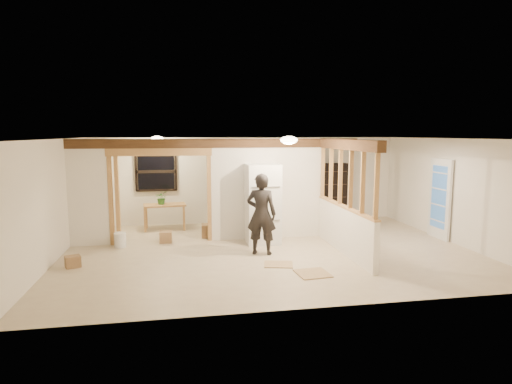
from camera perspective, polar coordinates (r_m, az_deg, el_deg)
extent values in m
cube|color=#C4B392|center=(9.71, 1.78, -7.85)|extent=(9.00, 6.50, 0.01)
cube|color=white|center=(9.35, 1.84, 7.11)|extent=(9.00, 6.50, 0.01)
cube|color=silver|center=(12.62, -1.24, 1.60)|extent=(9.00, 0.01, 2.50)
cube|color=silver|center=(6.35, 7.90, -4.65)|extent=(9.00, 0.01, 2.50)
cube|color=silver|center=(9.59, -25.51, -1.13)|extent=(0.01, 6.50, 2.50)
cube|color=silver|center=(11.26, 24.82, 0.13)|extent=(0.01, 6.50, 2.50)
cube|color=silver|center=(10.65, -21.49, -0.10)|extent=(0.90, 0.12, 2.50)
cube|color=silver|center=(10.65, 1.53, 0.45)|extent=(2.80, 0.12, 2.50)
cube|color=#B5864C|center=(10.46, -12.56, -0.70)|extent=(2.46, 0.14, 2.20)
cube|color=#4C301A|center=(10.39, -4.98, 6.49)|extent=(7.00, 0.18, 0.22)
cube|color=#4C301A|center=(9.43, 11.96, 6.22)|extent=(0.18, 3.30, 0.22)
cube|color=silver|center=(9.67, 11.65, -4.99)|extent=(0.12, 3.20, 1.00)
cube|color=#B5864C|center=(9.48, 11.84, 1.87)|extent=(0.14, 3.20, 1.32)
cube|color=black|center=(12.38, -13.17, 2.67)|extent=(1.12, 0.10, 1.10)
cube|color=white|center=(11.58, 23.30, -0.85)|extent=(0.12, 0.86, 2.00)
ellipsoid|color=#FFEABF|center=(8.93, 4.41, 6.93)|extent=(0.36, 0.36, 0.16)
ellipsoid|color=#FFEABF|center=(11.46, -13.04, 6.94)|extent=(0.32, 0.32, 0.14)
ellipsoid|color=#FFD88C|center=(10.75, -10.50, 5.36)|extent=(0.07, 0.07, 0.07)
cube|color=silver|center=(10.23, 0.89, -1.56)|extent=(0.78, 0.76, 1.90)
imported|color=black|center=(9.25, 0.71, -2.95)|extent=(0.76, 0.63, 1.77)
cube|color=#B5864C|center=(11.97, -12.05, -3.26)|extent=(1.17, 0.67, 0.70)
imported|color=#31652B|center=(11.87, -12.46, -0.73)|extent=(0.35, 0.31, 0.37)
cylinder|color=#971909|center=(11.78, -20.85, -4.00)|extent=(0.62, 0.62, 0.62)
cube|color=black|center=(13.10, 10.11, 0.02)|extent=(0.87, 0.29, 1.73)
cylinder|color=white|center=(10.43, -17.66, -6.11)|extent=(0.31, 0.31, 0.34)
cube|color=olive|center=(10.97, -6.24, -5.13)|extent=(0.40, 0.35, 0.33)
cube|color=olive|center=(10.61, -11.95, -5.89)|extent=(0.29, 0.29, 0.27)
cube|color=olive|center=(9.25, -23.24, -8.51)|extent=(0.34, 0.32, 0.23)
cube|color=tan|center=(8.22, 7.58, -10.71)|extent=(0.64, 0.64, 0.02)
cube|color=tan|center=(8.70, 3.01, -9.61)|extent=(0.66, 0.57, 0.02)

